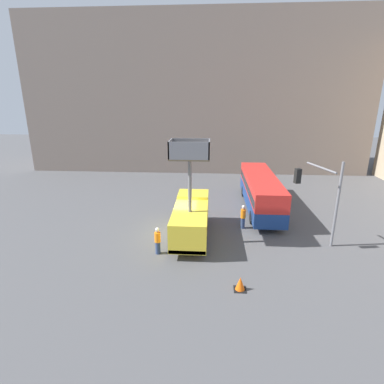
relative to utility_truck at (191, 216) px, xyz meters
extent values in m
plane|color=#4C4C4F|center=(-0.90, 0.47, -1.60)|extent=(120.00, 120.00, 0.00)
cube|color=gray|center=(-0.90, 24.08, 8.21)|extent=(44.00, 10.00, 19.61)
cube|color=yellow|center=(0.00, 2.36, -0.08)|extent=(2.30, 2.07, 2.05)
cube|color=yellow|center=(0.00, -1.08, -0.18)|extent=(2.30, 4.82, 1.85)
cube|color=red|center=(0.00, -3.45, -0.95)|extent=(2.25, 0.10, 0.24)
cylinder|color=black|center=(-1.00, 2.36, -1.05)|extent=(0.30, 1.09, 1.09)
cylinder|color=black|center=(1.00, 2.36, -1.05)|extent=(0.30, 1.09, 1.09)
cylinder|color=black|center=(-1.00, -1.08, -1.05)|extent=(0.30, 1.09, 1.09)
cylinder|color=black|center=(1.00, -1.08, -1.05)|extent=(0.30, 1.09, 1.09)
cylinder|color=slate|center=(0.00, -1.08, 2.51)|extent=(0.24, 0.24, 3.53)
cube|color=brown|center=(0.00, -1.08, 4.33)|extent=(2.47, 1.82, 0.10)
cube|color=slate|center=(-1.20, -1.08, 4.90)|extent=(0.08, 1.82, 1.05)
cube|color=slate|center=(1.20, -1.08, 4.90)|extent=(0.08, 1.82, 1.05)
cube|color=slate|center=(0.00, -0.21, 4.90)|extent=(2.47, 0.08, 1.05)
cube|color=slate|center=(0.00, -1.95, 4.90)|extent=(2.47, 0.08, 1.05)
cube|color=navy|center=(5.69, 6.19, -0.57)|extent=(2.46, 11.20, 1.16)
cube|color=red|center=(5.69, 6.19, 0.72)|extent=(2.46, 11.20, 1.42)
cube|color=black|center=(5.69, 6.19, 0.51)|extent=(2.48, 10.75, 0.63)
cylinder|color=black|center=(4.62, 9.66, -1.07)|extent=(0.30, 1.05, 1.05)
cylinder|color=black|center=(6.77, 9.66, -1.07)|extent=(0.30, 1.05, 1.05)
cylinder|color=black|center=(4.62, 2.72, -1.07)|extent=(0.30, 1.05, 1.05)
cylinder|color=black|center=(6.77, 2.72, -1.07)|extent=(0.30, 1.05, 1.05)
cylinder|color=slate|center=(9.45, -0.73, 1.27)|extent=(0.18, 0.18, 5.73)
cylinder|color=slate|center=(8.01, -1.11, 3.83)|extent=(0.88, 2.92, 0.13)
cube|color=black|center=(6.56, -1.49, 3.38)|extent=(0.39, 0.39, 0.90)
sphere|color=red|center=(6.56, -1.49, 3.63)|extent=(0.20, 0.20, 0.20)
cylinder|color=navy|center=(-1.93, -2.54, -1.19)|extent=(0.32, 0.32, 0.82)
cylinder|color=orange|center=(-1.93, -2.54, -0.45)|extent=(0.38, 0.38, 0.65)
sphere|color=tan|center=(-1.93, -2.54, -0.02)|extent=(0.22, 0.22, 0.22)
sphere|color=white|center=(-1.93, -2.54, 0.08)|extent=(0.23, 0.23, 0.23)
cylinder|color=navy|center=(3.80, 1.76, -1.17)|extent=(0.32, 0.32, 0.84)
cylinder|color=orange|center=(3.80, 1.76, -0.42)|extent=(0.38, 0.38, 0.67)
sphere|color=tan|center=(3.80, 1.76, 0.03)|extent=(0.23, 0.23, 0.23)
sphere|color=white|center=(3.80, 1.76, 0.13)|extent=(0.24, 0.24, 0.24)
cube|color=black|center=(2.96, -6.01, -1.58)|extent=(0.64, 0.64, 0.03)
cone|color=#F25B0F|center=(2.96, -6.01, -1.23)|extent=(0.51, 0.51, 0.73)
camera|label=1|loc=(1.38, -19.39, 7.84)|focal=28.00mm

